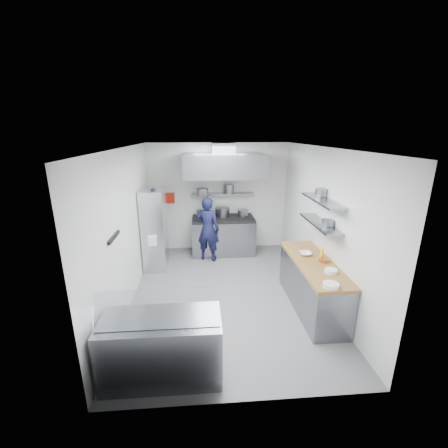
{
  "coord_description": "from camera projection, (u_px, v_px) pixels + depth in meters",
  "views": [
    {
      "loc": [
        -0.46,
        -5.23,
        3.06
      ],
      "look_at": [
        0.0,
        0.6,
        1.25
      ],
      "focal_mm": 24.0,
      "sensor_mm": 36.0,
      "label": 1
    }
  ],
  "objects": [
    {
      "name": "hood_duct",
      "position": [
        223.0,
        148.0,
        7.19
      ],
      "size": [
        0.55,
        0.55,
        0.24
      ],
      "primitive_type": "cube",
      "color": "slate",
      "rests_on": "extractor_hood"
    },
    {
      "name": "wall_shelf_lower",
      "position": [
        320.0,
        223.0,
        5.32
      ],
      "size": [
        0.3,
        1.3,
        0.04
      ],
      "primitive_type": "cube",
      "color": "gray",
      "rests_on": "wall_right"
    },
    {
      "name": "extractor_hood",
      "position": [
        224.0,
        165.0,
        7.09
      ],
      "size": [
        1.9,
        1.15,
        0.55
      ],
      "primitive_type": "cube",
      "color": "gray",
      "rests_on": "wall_back"
    },
    {
      "name": "shelf_pot_d",
      "position": [
        321.0,
        192.0,
        5.42
      ],
      "size": [
        0.23,
        0.23,
        0.14
      ],
      "primitive_type": "cylinder",
      "color": "slate",
      "rests_on": "wall_shelf_upper"
    },
    {
      "name": "cooktop",
      "position": [
        223.0,
        219.0,
        7.66
      ],
      "size": [
        1.57,
        0.78,
        0.06
      ],
      "primitive_type": "cube",
      "color": "black",
      "rests_on": "gas_range"
    },
    {
      "name": "rack_jar",
      "position": [
        153.0,
        193.0,
        6.46
      ],
      "size": [
        0.11,
        0.11,
        0.18
      ],
      "primitive_type": "cylinder",
      "color": "black",
      "rests_on": "wire_rack"
    },
    {
      "name": "display_case",
      "position": [
        162.0,
        347.0,
        3.82
      ],
      "size": [
        1.5,
        0.7,
        0.85
      ],
      "primitive_type": "cube",
      "color": "gray",
      "rests_on": "floor"
    },
    {
      "name": "wall_left",
      "position": [
        127.0,
        228.0,
        5.37
      ],
      "size": [
        2.8,
        5.0,
        0.02
      ],
      "primitive_type": "cube",
      "rotation": [
        1.57,
        0.0,
        1.57
      ],
      "color": "white",
      "rests_on": "floor"
    },
    {
      "name": "display_glass",
      "position": [
        158.0,
        309.0,
        3.51
      ],
      "size": [
        1.47,
        0.19,
        0.42
      ],
      "primitive_type": "cube",
      "rotation": [
        -0.38,
        0.0,
        0.0
      ],
      "color": "silver",
      "rests_on": "display_case"
    },
    {
      "name": "wall_shelf_upper",
      "position": [
        322.0,
        200.0,
        5.2
      ],
      "size": [
        0.3,
        1.3,
        0.04
      ],
      "primitive_type": "cube",
      "color": "gray",
      "rests_on": "wall_right"
    },
    {
      "name": "stock_pot_mid",
      "position": [
        222.0,
        212.0,
        7.72
      ],
      "size": [
        0.36,
        0.36,
        0.24
      ],
      "primitive_type": "cylinder",
      "color": "slate",
      "rests_on": "cooktop"
    },
    {
      "name": "stock_pot_left",
      "position": [
        201.0,
        214.0,
        7.62
      ],
      "size": [
        0.26,
        0.26,
        0.2
      ],
      "primitive_type": "cylinder",
      "color": "slate",
      "rests_on": "cooktop"
    },
    {
      "name": "over_range_shelf",
      "position": [
        223.0,
        194.0,
        7.71
      ],
      "size": [
        1.6,
        0.3,
        0.04
      ],
      "primitive_type": "cube",
      "color": "gray",
      "rests_on": "wall_back"
    },
    {
      "name": "stock_pot_right",
      "position": [
        243.0,
        213.0,
        7.77
      ],
      "size": [
        0.27,
        0.27,
        0.16
      ],
      "primitive_type": "cylinder",
      "color": "slate",
      "rests_on": "cooktop"
    },
    {
      "name": "rack_bin_a",
      "position": [
        153.0,
        240.0,
        6.52
      ],
      "size": [
        0.18,
        0.22,
        0.2
      ],
      "primitive_type": "cube",
      "color": "white",
      "rests_on": "wire_rack"
    },
    {
      "name": "chef",
      "position": [
        208.0,
        229.0,
        7.25
      ],
      "size": [
        0.68,
        0.57,
        1.6
      ],
      "primitive_type": "imported",
      "rotation": [
        0.0,
        0.0,
        2.76
      ],
      "color": "#111434",
      "rests_on": "floor"
    },
    {
      "name": "plate_stack_a",
      "position": [
        331.0,
        285.0,
        4.34
      ],
      "size": [
        0.23,
        0.23,
        0.06
      ],
      "primitive_type": "cylinder",
      "color": "white",
      "rests_on": "prep_counter_top"
    },
    {
      "name": "rack_bin_b",
      "position": [
        154.0,
        213.0,
        6.76
      ],
      "size": [
        0.15,
        0.19,
        0.17
      ],
      "primitive_type": "cube",
      "color": "yellow",
      "rests_on": "wire_rack"
    },
    {
      "name": "prep_counter_top",
      "position": [
        314.0,
        263.0,
        5.21
      ],
      "size": [
        0.65,
        2.04,
        0.06
      ],
      "primitive_type": "cube",
      "color": "olive",
      "rests_on": "prep_counter_base"
    },
    {
      "name": "wall_back",
      "position": [
        218.0,
        197.0,
        7.89
      ],
      "size": [
        3.6,
        2.8,
        0.02
      ],
      "primitive_type": "cube",
      "rotation": [
        1.57,
        0.0,
        0.0
      ],
      "color": "white",
      "rests_on": "floor"
    },
    {
      "name": "squeeze_bottle",
      "position": [
        322.0,
        254.0,
        5.31
      ],
      "size": [
        0.06,
        0.06,
        0.18
      ],
      "primitive_type": "cylinder",
      "color": "yellow",
      "rests_on": "prep_counter_top"
    },
    {
      "name": "knife_strip",
      "position": [
        114.0,
        237.0,
        4.48
      ],
      "size": [
        0.04,
        0.55,
        0.05
      ],
      "primitive_type": "cube",
      "color": "black",
      "rests_on": "wall_left"
    },
    {
      "name": "copper_pan",
      "position": [
        324.0,
        260.0,
        5.19
      ],
      "size": [
        0.17,
        0.17,
        0.06
      ],
      "primitive_type": "cylinder",
      "color": "#C26936",
      "rests_on": "prep_counter_top"
    },
    {
      "name": "floor",
      "position": [
        226.0,
        293.0,
        5.93
      ],
      "size": [
        5.0,
        5.0,
        0.0
      ],
      "primitive_type": "plane",
      "color": "#5D5D60",
      "rests_on": "ground"
    },
    {
      "name": "ceiling",
      "position": [
        227.0,
        148.0,
        5.1
      ],
      "size": [
        5.0,
        5.0,
        0.0
      ],
      "primitive_type": "plane",
      "rotation": [
        3.14,
        0.0,
        0.0
      ],
      "color": "silver",
      "rests_on": "wall_back"
    },
    {
      "name": "plate_stack_b",
      "position": [
        331.0,
        271.0,
        4.78
      ],
      "size": [
        0.2,
        0.2,
        0.06
      ],
      "primitive_type": "cylinder",
      "color": "white",
      "rests_on": "prep_counter_top"
    },
    {
      "name": "wall_front",
      "position": [
        247.0,
        298.0,
        3.13
      ],
      "size": [
        3.6,
        2.8,
        0.02
      ],
      "primitive_type": "cube",
      "rotation": [
        -1.57,
        0.0,
        0.0
      ],
      "color": "white",
      "rests_on": "floor"
    },
    {
      "name": "shelf_pot_c",
      "position": [
        328.0,
        223.0,
        5.12
      ],
      "size": [
        0.21,
        0.21,
        0.1
      ],
      "primitive_type": "cylinder",
      "color": "slate",
      "rests_on": "wall_shelf_lower"
    },
    {
      "name": "shelf_pot_b",
      "position": [
        229.0,
        189.0,
        7.72
      ],
      "size": [
        0.26,
        0.26,
        0.22
      ],
      "primitive_type": "cylinder",
      "color": "slate",
      "rests_on": "over_range_shelf"
    },
    {
      "name": "wire_rack",
      "position": [
        155.0,
        229.0,
        6.88
      ],
      "size": [
        0.5,
        0.9,
        1.85
      ],
      "primitive_type": "cube",
      "color": "silver",
      "rests_on": "floor"
    },
    {
      "name": "red_firebox",
      "position": [
        170.0,
        198.0,
        7.73
      ],
      "size": [
        0.22,
        0.1,
        0.26
      ],
      "primitive_type": "cube",
      "color": "#A91D0D",
      "rests_on": "wall_back"
    },
    {
      "name": "prep_counter_base",
      "position": [
        312.0,
        286.0,
        5.34
      ],
      "size": [
        0.62,
        2.0,
        0.84
      ],
      "primitive_type": "cube",
      "color": "gray",
      "rests_on": "floor"
    },
    {
      "name": "gas_range",
      "position": [
        223.0,
        236.0,
        7.8
      ],
      "size": [
        1.6,
        0.8,
        0.9
      ],
      "primitive_type": "cube",
      "color": "gray",
      "rests_on": "floor"
    },
    {
      "name": "wall_right",
      "position": [
        321.0,
        224.0,
        5.65
      ],
      "size": [
        2.8,
        5.0,
        0.02
      ],
      "primitive_type": "cube",
      "rotation": [
        1.57,
        0.0,
        -1.57
      ],
      "color": "white",
      "rests_on": "floor"
    },
    {
      "name": "mixing_bowl",
      "position": [
        305.0,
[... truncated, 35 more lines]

